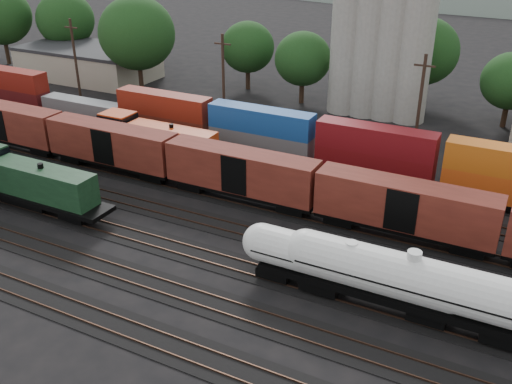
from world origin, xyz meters
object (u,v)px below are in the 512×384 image
at_px(grain_silo, 380,31).
at_px(tank_car_a, 350,267).
at_px(green_locomotive, 19,179).
at_px(orange_locomotive, 150,137).

bearing_deg(grain_silo, tank_car_a, -75.82).
xyz_separation_m(green_locomotive, grain_silo, (21.77, 41.00, 8.54)).
bearing_deg(green_locomotive, tank_car_a, -0.00).
distance_m(orange_locomotive, grain_silo, 32.76).
xyz_separation_m(tank_car_a, orange_locomotive, (-28.25, 15.00, -0.11)).
distance_m(green_locomotive, tank_car_a, 32.13).
bearing_deg(grain_silo, green_locomotive, -117.96).
bearing_deg(orange_locomotive, tank_car_a, -27.96).
height_order(orange_locomotive, grain_silo, grain_silo).
bearing_deg(green_locomotive, grain_silo, 62.04).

